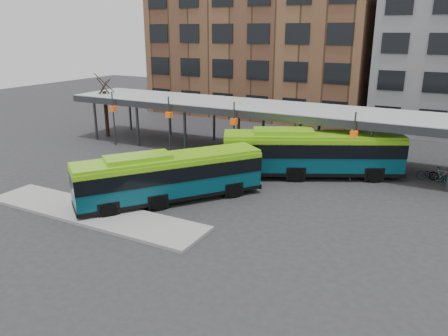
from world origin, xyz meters
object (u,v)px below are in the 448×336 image
Objects in this scene: tree at (106,112)px; pedestrian at (87,195)px; bus_front at (169,176)px; bus_rear at (311,152)px.

tree reaches higher than pedestrian.
tree reaches higher than bus_front.
bus_rear is (21.25, -2.63, -0.66)m from tree.
bus_rear reaches higher than pedestrian.
bus_front is 6.38× the size of pedestrian.
tree is 18.89m from bus_front.
pedestrian is (11.95, -14.74, -1.42)m from tree.
tree is 0.54× the size of bus_front.
pedestrian is (-3.22, -3.51, -0.61)m from bus_front.
bus_front is (15.17, -11.23, -0.82)m from tree.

